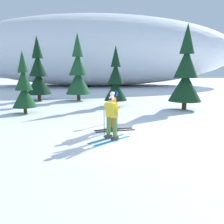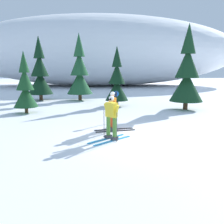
{
  "view_description": "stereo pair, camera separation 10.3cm",
  "coord_description": "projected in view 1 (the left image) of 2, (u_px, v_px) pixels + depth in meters",
  "views": [
    {
      "loc": [
        -1.59,
        -9.35,
        2.69
      ],
      "look_at": [
        -1.06,
        0.47,
        0.95
      ],
      "focal_mm": 39.64,
      "sensor_mm": 36.0,
      "label": 1
    },
    {
      "loc": [
        -1.49,
        -9.36,
        2.69
      ],
      "look_at": [
        -1.06,
        0.47,
        0.95
      ],
      "focal_mm": 39.64,
      "sensor_mm": 36.0,
      "label": 2
    }
  ],
  "objects": [
    {
      "name": "pine_tree_center_right",
      "position": [
        116.0,
        81.0,
        17.55
      ],
      "size": [
        1.64,
        1.64,
        4.26
      ],
      "color": "#47301E",
      "rests_on": "ground"
    },
    {
      "name": "pine_tree_center",
      "position": [
        78.0,
        73.0,
        20.74
      ],
      "size": [
        2.16,
        2.16,
        5.59
      ],
      "color": "#47301E",
      "rests_on": "ground"
    },
    {
      "name": "snow_ridge_background",
      "position": [
        97.0,
        51.0,
        38.35
      ],
      "size": [
        43.67,
        19.42,
        10.6
      ],
      "primitive_type": "ellipsoid",
      "color": "white",
      "rests_on": "ground"
    },
    {
      "name": "pine_tree_far_right",
      "position": [
        186.0,
        74.0,
        16.06
      ],
      "size": [
        2.14,
        2.14,
        5.54
      ],
      "color": "#47301E",
      "rests_on": "ground"
    },
    {
      "name": "ground_plane",
      "position": [
        139.0,
        137.0,
        9.75
      ],
      "size": [
        120.0,
        120.0,
        0.0
      ],
      "primitive_type": "plane",
      "color": "white"
    },
    {
      "name": "skier_orange_jacket",
      "position": [
        113.0,
        111.0,
        10.69
      ],
      "size": [
        1.81,
        0.8,
        1.71
      ],
      "color": "black",
      "rests_on": "ground"
    },
    {
      "name": "pine_tree_center_left",
      "position": [
        24.0,
        87.0,
        14.8
      ],
      "size": [
        1.44,
        1.44,
        3.74
      ],
      "color": "#47301E",
      "rests_on": "ground"
    },
    {
      "name": "trail_marker_post",
      "position": [
        116.0,
        105.0,
        12.47
      ],
      "size": [
        0.28,
        0.07,
        1.57
      ],
      "color": "black",
      "rests_on": "ground"
    },
    {
      "name": "pine_tree_far_left",
      "position": [
        38.0,
        74.0,
        20.7
      ],
      "size": [
        2.08,
        2.08,
        5.38
      ],
      "color": "#47301E",
      "rests_on": "ground"
    },
    {
      "name": "skier_yellow_jacket",
      "position": [
        111.0,
        117.0,
        9.31
      ],
      "size": [
        1.65,
        1.51,
        1.69
      ],
      "color": "#2893CC",
      "rests_on": "ground"
    }
  ]
}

